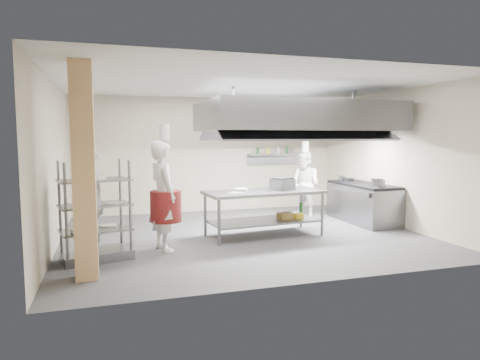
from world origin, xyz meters
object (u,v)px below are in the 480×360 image
object	(u,v)px
pass_rack	(95,211)
cooking_range	(363,204)
island	(264,213)
stockpot	(377,182)
chef_line	(305,184)
griddle	(282,184)
chef_head	(163,196)
chef_plating	(90,203)

from	to	relation	value
pass_rack	cooking_range	xyz separation A→B (m)	(5.88, 1.47, -0.38)
island	stockpot	size ratio (longest dim) A/B	8.96
chef_line	griddle	distance (m)	2.00
chef_head	griddle	distance (m)	2.58
pass_rack	cooking_range	distance (m)	6.07
pass_rack	stockpot	distance (m)	5.87
chef_line	pass_rack	bearing A→B (deg)	-88.02
chef_plating	stockpot	size ratio (longest dim) A/B	7.16
chef_head	cooking_range	bearing A→B (deg)	-91.72
island	pass_rack	size ratio (longest dim) A/B	1.47
griddle	stockpot	distance (m)	2.20
pass_rack	chef_head	distance (m)	1.15
pass_rack	griddle	world-z (taller)	pass_rack
cooking_range	chef_plating	distance (m)	6.19
island	griddle	xyz separation A→B (m)	(0.43, 0.10, 0.56)
cooking_range	pass_rack	bearing A→B (deg)	-165.97
chef_head	chef_line	bearing A→B (deg)	-75.79
chef_line	stockpot	bearing A→B (deg)	5.54
chef_line	griddle	bearing A→B (deg)	-63.99
cooking_range	chef_line	world-z (taller)	chef_line
stockpot	chef_plating	bearing A→B (deg)	-170.83
pass_rack	stockpot	world-z (taller)	pass_rack
pass_rack	chef_line	size ratio (longest dim) A/B	0.99
chef_head	griddle	world-z (taller)	chef_head
chef_plating	cooking_range	bearing A→B (deg)	108.72
griddle	chef_head	bearing A→B (deg)	169.76
cooking_range	chef_line	distance (m)	1.46
island	stockpot	world-z (taller)	stockpot
island	griddle	bearing A→B (deg)	7.95
island	chef_line	size ratio (longest dim) A/B	1.46
griddle	chef_line	bearing A→B (deg)	26.05
island	chef_head	world-z (taller)	chef_head
chef_head	chef_line	xyz separation A→B (m)	(3.76, 2.18, -0.15)
island	stockpot	bearing A→B (deg)	-4.63
cooking_range	stockpot	distance (m)	0.86
pass_rack	chef_plating	distance (m)	0.20
cooking_range	chef_line	bearing A→B (deg)	135.90
island	chef_plating	distance (m)	3.41
chef_plating	stockpot	world-z (taller)	chef_plating
pass_rack	chef_head	bearing A→B (deg)	-1.63
pass_rack	chef_head	size ratio (longest dim) A/B	0.84
chef_head	pass_rack	bearing A→B (deg)	87.42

